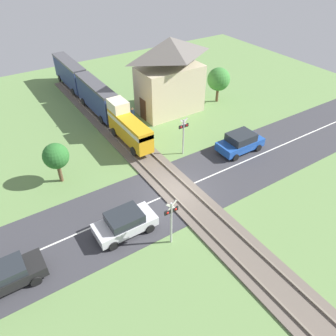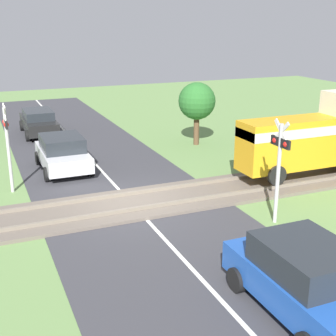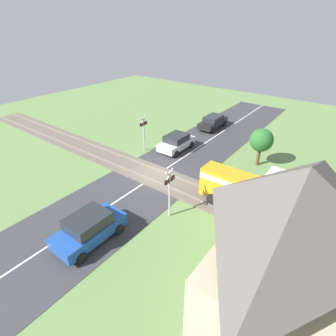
{
  "view_description": "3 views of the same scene",
  "coord_description": "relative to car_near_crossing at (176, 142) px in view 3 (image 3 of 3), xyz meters",
  "views": [
    {
      "loc": [
        -10.35,
        -14.6,
        15.41
      ],
      "look_at": [
        0.0,
        1.3,
        1.2
      ],
      "focal_mm": 35.0,
      "sensor_mm": 36.0,
      "label": 1
    },
    {
      "loc": [
        14.24,
        -4.68,
        6.1
      ],
      "look_at": [
        0.0,
        1.3,
        1.2
      ],
      "focal_mm": 50.0,
      "sensor_mm": 36.0,
      "label": 2
    },
    {
      "loc": [
        13.24,
        11.25,
        10.65
      ],
      "look_at": [
        0.0,
        1.3,
        1.2
      ],
      "focal_mm": 28.0,
      "sensor_mm": 36.0,
      "label": 3
    }
  ],
  "objects": [
    {
      "name": "car_near_crossing",
      "position": [
        0.0,
        0.0,
        0.0
      ],
      "size": [
        3.8,
        1.95,
        1.48
      ],
      "color": "silver",
      "rests_on": "ground_plane"
    },
    {
      "name": "car_far_side",
      "position": [
        12.2,
        2.88,
        0.06
      ],
      "size": [
        3.94,
        2.02,
        1.63
      ],
      "color": "#1E4CA8",
      "rests_on": "ground_plane"
    },
    {
      "name": "crossing_signal_east_approach",
      "position": [
        7.96,
        5.13,
        1.32
      ],
      "size": [
        0.9,
        0.18,
        3.28
      ],
      "color": "#B7B7B7",
      "rests_on": "ground_plane"
    },
    {
      "name": "car_behind_queue",
      "position": [
        -7.03,
        0.0,
        -0.04
      ],
      "size": [
        4.16,
        1.78,
        1.38
      ],
      "color": "black",
      "rests_on": "ground_plane"
    },
    {
      "name": "pedestrian_by_station",
      "position": [
        7.01,
        12.1,
        -0.06
      ],
      "size": [
        0.39,
        0.39,
        1.56
      ],
      "color": "#2D4C8E",
      "rests_on": "ground_plane"
    },
    {
      "name": "ground_plane",
      "position": [
        4.93,
        1.44,
        -0.77
      ],
      "size": [
        60.0,
        60.0,
        0.0
      ],
      "primitive_type": "plane",
      "color": "#66894C"
    },
    {
      "name": "road_surface",
      "position": [
        4.93,
        1.44,
        -0.76
      ],
      "size": [
        48.0,
        6.4,
        0.02
      ],
      "color": "#38383D",
      "rests_on": "ground_plane"
    },
    {
      "name": "track_bed",
      "position": [
        4.93,
        1.44,
        -0.71
      ],
      "size": [
        2.8,
        48.0,
        0.24
      ],
      "color": "#665B51",
      "rests_on": "ground_plane"
    },
    {
      "name": "crossing_signal_west_approach",
      "position": [
        1.9,
        -2.25,
        1.32
      ],
      "size": [
        0.9,
        0.18,
        3.28
      ],
      "color": "#B7B7B7",
      "rests_on": "ground_plane"
    },
    {
      "name": "station_building",
      "position": [
        11.23,
        12.13,
        2.82
      ],
      "size": [
        6.6,
        3.84,
        7.33
      ],
      "color": "#C6B793",
      "rests_on": "ground_plane"
    },
    {
      "name": "tree_roadside_hedge",
      "position": [
        -1.71,
        7.1,
        1.44
      ],
      "size": [
        1.86,
        1.86,
        3.17
      ],
      "color": "brown",
      "rests_on": "ground_plane"
    }
  ]
}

